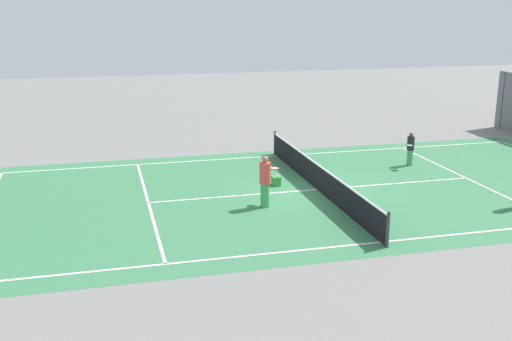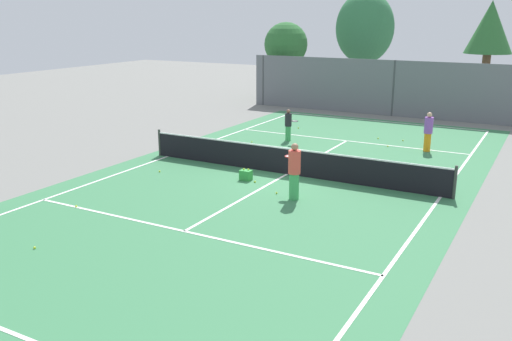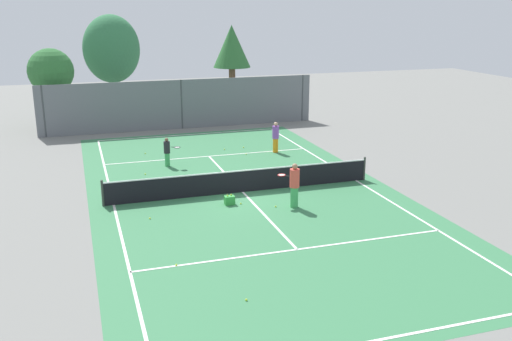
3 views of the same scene
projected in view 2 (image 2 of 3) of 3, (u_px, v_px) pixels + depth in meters
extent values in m
plane|color=slate|center=(287.00, 174.00, 20.38)|extent=(80.00, 80.00, 0.00)
cube|color=#387A4C|center=(287.00, 174.00, 20.38)|extent=(13.00, 25.00, 0.00)
cube|color=white|center=(168.00, 156.00, 22.94)|extent=(0.10, 24.00, 0.01)
cube|color=white|center=(440.00, 197.00, 17.82)|extent=(0.10, 24.00, 0.01)
cube|color=white|center=(6.00, 331.00, 10.27)|extent=(11.00, 0.10, 0.01)
cube|color=white|center=(382.00, 121.00, 30.49)|extent=(11.00, 0.10, 0.01)
cube|color=white|center=(184.00, 231.00, 14.98)|extent=(11.00, 0.10, 0.01)
cube|color=white|center=(347.00, 141.00, 25.77)|extent=(11.00, 0.10, 0.01)
cube|color=white|center=(287.00, 174.00, 20.38)|extent=(0.10, 12.80, 0.01)
cylinder|color=#333833|center=(160.00, 143.00, 22.97)|extent=(0.10, 0.10, 1.10)
cylinder|color=#333833|center=(455.00, 183.00, 17.49)|extent=(0.10, 0.10, 1.10)
cube|color=black|center=(287.00, 162.00, 20.25)|extent=(11.80, 0.03, 0.95)
cube|color=white|center=(287.00, 149.00, 20.12)|extent=(11.80, 0.04, 0.05)
cube|color=slate|center=(393.00, 88.00, 31.74)|extent=(18.00, 0.06, 3.20)
cylinder|color=#3F4447|center=(263.00, 80.00, 35.70)|extent=(0.12, 0.12, 3.20)
cylinder|color=#3F4447|center=(393.00, 88.00, 31.74)|extent=(0.12, 0.12, 3.20)
cylinder|color=brown|center=(484.00, 84.00, 32.62)|extent=(0.47, 0.47, 3.51)
cone|color=#2D6B33|center=(490.00, 27.00, 31.74)|extent=(2.69, 2.69, 2.98)
cylinder|color=brown|center=(362.00, 77.00, 38.52)|extent=(0.47, 0.47, 3.02)
ellipsoid|color=#337547|center=(365.00, 28.00, 37.63)|extent=(4.00, 3.39, 4.80)
cylinder|color=brown|center=(285.00, 81.00, 37.27)|extent=(0.35, 0.35, 2.72)
sphere|color=#2D6B33|center=(286.00, 44.00, 36.61)|extent=(2.88, 2.88, 2.88)
cylinder|color=#3FA559|center=(288.00, 133.00, 25.76)|extent=(0.25, 0.25, 0.69)
cylinder|color=#232328|center=(288.00, 120.00, 25.58)|extent=(0.31, 0.31, 0.60)
sphere|color=brown|center=(288.00, 111.00, 25.48)|extent=(0.19, 0.19, 0.19)
cylinder|color=black|center=(292.00, 120.00, 25.31)|extent=(0.18, 0.13, 0.03)
torus|color=black|center=(295.00, 121.00, 25.10)|extent=(0.46, 0.46, 0.03)
cylinder|color=silver|center=(295.00, 121.00, 25.10)|extent=(0.38, 0.38, 0.00)
cylinder|color=#3FA559|center=(294.00, 186.00, 17.51)|extent=(0.31, 0.31, 0.85)
cylinder|color=#E54C3F|center=(294.00, 162.00, 17.30)|extent=(0.39, 0.39, 0.75)
sphere|color=#A37556|center=(295.00, 147.00, 17.16)|extent=(0.23, 0.23, 0.23)
cylinder|color=black|center=(292.00, 158.00, 17.61)|extent=(0.15, 0.17, 0.03)
torus|color=red|center=(290.00, 156.00, 17.85)|extent=(0.47, 0.47, 0.03)
cylinder|color=silver|center=(290.00, 156.00, 17.85)|extent=(0.39, 0.39, 0.00)
cylinder|color=orange|center=(427.00, 142.00, 23.72)|extent=(0.29, 0.29, 0.79)
cylinder|color=purple|center=(429.00, 125.00, 23.52)|extent=(0.36, 0.36, 0.69)
sphere|color=tan|center=(430.00, 115.00, 23.40)|extent=(0.21, 0.21, 0.21)
cube|color=green|center=(246.00, 175.00, 19.62)|extent=(0.40, 0.29, 0.36)
sphere|color=#CCE533|center=(244.00, 169.00, 19.60)|extent=(0.07, 0.07, 0.07)
sphere|color=#CCE533|center=(248.00, 169.00, 19.57)|extent=(0.07, 0.07, 0.07)
sphere|color=#CCE533|center=(160.00, 171.00, 20.64)|extent=(0.07, 0.07, 0.07)
sphere|color=#CCE533|center=(271.00, 162.00, 21.88)|extent=(0.07, 0.07, 0.07)
sphere|color=#CCE533|center=(388.00, 146.00, 24.62)|extent=(0.07, 0.07, 0.07)
sphere|color=#CCE533|center=(35.00, 248.00, 13.86)|extent=(0.07, 0.07, 0.07)
sphere|color=#CCE533|center=(403.00, 140.00, 25.72)|extent=(0.07, 0.07, 0.07)
sphere|color=#CCE533|center=(298.00, 128.00, 28.58)|extent=(0.07, 0.07, 0.07)
sphere|color=#CCE533|center=(252.00, 142.00, 25.44)|extent=(0.07, 0.07, 0.07)
sphere|color=#CCE533|center=(255.00, 182.00, 19.35)|extent=(0.07, 0.07, 0.07)
sphere|color=#CCE533|center=(378.00, 138.00, 26.17)|extent=(0.07, 0.07, 0.07)
sphere|color=#CCE533|center=(76.00, 206.00, 16.88)|extent=(0.07, 0.07, 0.07)
sphere|color=#CCE533|center=(277.00, 193.00, 18.12)|extent=(0.07, 0.07, 0.07)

